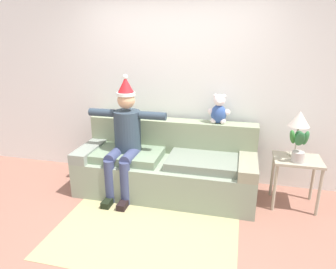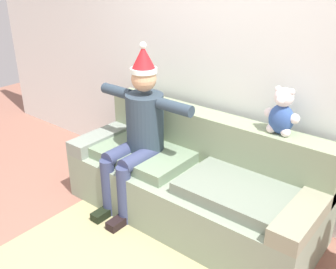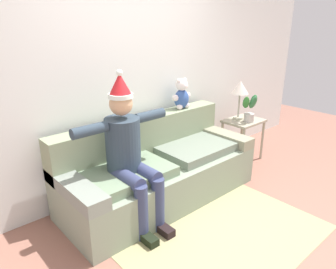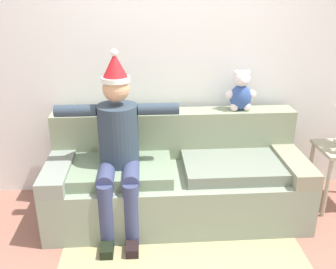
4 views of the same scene
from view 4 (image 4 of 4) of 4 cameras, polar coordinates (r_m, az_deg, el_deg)
back_wall at (r=3.63m, az=0.66°, el=11.63°), size 7.00×0.10×2.70m
couch at (r=3.47m, az=1.26°, el=-6.58°), size 2.27×0.90×0.90m
person_seated at (r=3.12m, az=-7.60°, el=-1.28°), size 1.02×0.77×1.53m
teddy_bear at (r=3.55m, az=11.03°, el=6.33°), size 0.29×0.17×0.38m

